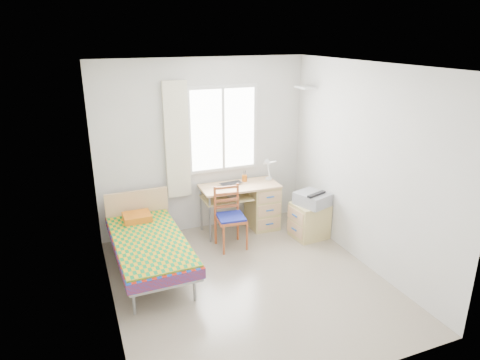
% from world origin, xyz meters
% --- Properties ---
extents(floor, '(3.50, 3.50, 0.00)m').
position_xyz_m(floor, '(0.00, 0.00, 0.00)').
color(floor, '#BCAD93').
rests_on(floor, ground).
extents(ceiling, '(3.50, 3.50, 0.00)m').
position_xyz_m(ceiling, '(0.00, 0.00, 2.60)').
color(ceiling, white).
rests_on(ceiling, wall_back).
extents(wall_back, '(3.20, 0.00, 3.20)m').
position_xyz_m(wall_back, '(0.00, 1.75, 1.30)').
color(wall_back, silver).
rests_on(wall_back, ground).
extents(wall_left, '(0.00, 3.50, 3.50)m').
position_xyz_m(wall_left, '(-1.60, 0.00, 1.30)').
color(wall_left, silver).
rests_on(wall_left, ground).
extents(wall_right, '(0.00, 3.50, 3.50)m').
position_xyz_m(wall_right, '(1.60, 0.00, 1.30)').
color(wall_right, silver).
rests_on(wall_right, ground).
extents(window, '(1.10, 0.04, 1.30)m').
position_xyz_m(window, '(0.30, 1.73, 1.55)').
color(window, white).
rests_on(window, wall_back).
extents(curtain, '(0.35, 0.05, 1.70)m').
position_xyz_m(curtain, '(-0.42, 1.68, 1.45)').
color(curtain, '#F1EEC7').
rests_on(curtain, wall_back).
extents(floating_shelf, '(0.20, 0.32, 0.03)m').
position_xyz_m(floating_shelf, '(1.49, 1.40, 2.15)').
color(floating_shelf, white).
rests_on(floating_shelf, wall_right).
extents(bed, '(0.90, 1.87, 0.80)m').
position_xyz_m(bed, '(-1.07, 0.77, 0.39)').
color(bed, '#969A9F').
rests_on(bed, floor).
extents(desk, '(1.20, 0.57, 0.74)m').
position_xyz_m(desk, '(0.76, 1.42, 0.40)').
color(desk, '#DFAB75').
rests_on(desk, floor).
extents(chair, '(0.43, 0.43, 0.90)m').
position_xyz_m(chair, '(0.13, 1.00, 0.50)').
color(chair, '#A83C20').
rests_on(chair, floor).
extents(cabinet, '(0.53, 0.47, 0.53)m').
position_xyz_m(cabinet, '(1.32, 0.81, 0.26)').
color(cabinet, tan).
rests_on(cabinet, floor).
extents(printer, '(0.51, 0.54, 0.19)m').
position_xyz_m(printer, '(1.33, 0.78, 0.63)').
color(printer, '#A6A8AE').
rests_on(printer, cabinet).
extents(laptop, '(0.36, 0.25, 0.03)m').
position_xyz_m(laptop, '(0.34, 1.46, 0.75)').
color(laptop, black).
rests_on(laptop, desk).
extents(pen_cup, '(0.09, 0.09, 0.10)m').
position_xyz_m(pen_cup, '(0.59, 1.56, 0.79)').
color(pen_cup, orange).
rests_on(pen_cup, desk).
extents(task_lamp, '(0.22, 0.32, 0.40)m').
position_xyz_m(task_lamp, '(0.90, 1.38, 0.99)').
color(task_lamp, white).
rests_on(task_lamp, desk).
extents(book, '(0.22, 0.27, 0.02)m').
position_xyz_m(book, '(0.23, 1.44, 0.59)').
color(book, gray).
rests_on(book, desk).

